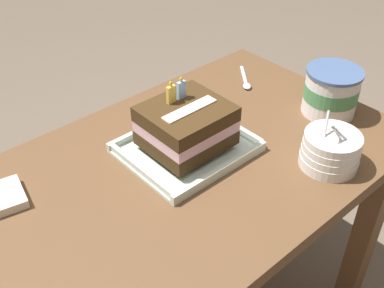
{
  "coord_description": "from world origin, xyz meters",
  "views": [
    {
      "loc": [
        -0.59,
        -0.64,
        1.4
      ],
      "look_at": [
        0.0,
        0.02,
        0.72
      ],
      "focal_mm": 44.48,
      "sensor_mm": 36.0,
      "label": 1
    }
  ],
  "objects_px": {
    "bowl_stack": "(331,150)",
    "ice_cream_tub": "(331,91)",
    "serving_spoon_near_tray": "(246,83)",
    "foil_tray": "(188,148)",
    "birthday_cake": "(187,125)"
  },
  "relations": [
    {
      "from": "bowl_stack",
      "to": "ice_cream_tub",
      "type": "distance_m",
      "value": 0.23
    },
    {
      "from": "ice_cream_tub",
      "to": "serving_spoon_near_tray",
      "type": "bearing_deg",
      "value": 103.6
    },
    {
      "from": "bowl_stack",
      "to": "foil_tray",
      "type": "bearing_deg",
      "value": 129.02
    },
    {
      "from": "bowl_stack",
      "to": "ice_cream_tub",
      "type": "height_order",
      "value": "bowl_stack"
    },
    {
      "from": "ice_cream_tub",
      "to": "birthday_cake",
      "type": "bearing_deg",
      "value": 162.51
    },
    {
      "from": "birthday_cake",
      "to": "serving_spoon_near_tray",
      "type": "distance_m",
      "value": 0.36
    },
    {
      "from": "birthday_cake",
      "to": "bowl_stack",
      "type": "relative_size",
      "value": 1.38
    },
    {
      "from": "foil_tray",
      "to": "serving_spoon_near_tray",
      "type": "distance_m",
      "value": 0.35
    },
    {
      "from": "birthday_cake",
      "to": "bowl_stack",
      "type": "height_order",
      "value": "birthday_cake"
    },
    {
      "from": "serving_spoon_near_tray",
      "to": "ice_cream_tub",
      "type": "bearing_deg",
      "value": -76.4
    },
    {
      "from": "birthday_cake",
      "to": "foil_tray",
      "type": "bearing_deg",
      "value": -90.0
    },
    {
      "from": "serving_spoon_near_tray",
      "to": "foil_tray",
      "type": "bearing_deg",
      "value": -160.32
    },
    {
      "from": "foil_tray",
      "to": "ice_cream_tub",
      "type": "xyz_separation_m",
      "value": [
        0.39,
        -0.12,
        0.06
      ]
    },
    {
      "from": "bowl_stack",
      "to": "serving_spoon_near_tray",
      "type": "bearing_deg",
      "value": 71.43
    },
    {
      "from": "serving_spoon_near_tray",
      "to": "birthday_cake",
      "type": "bearing_deg",
      "value": -160.34
    }
  ]
}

